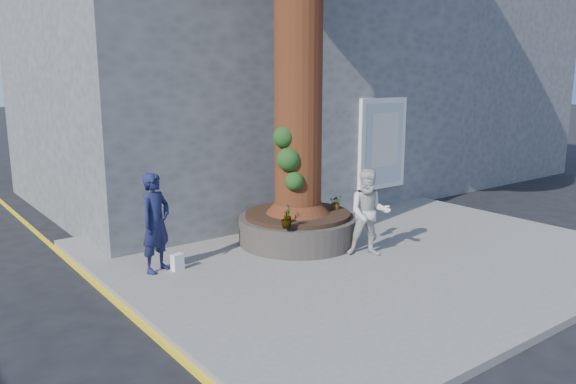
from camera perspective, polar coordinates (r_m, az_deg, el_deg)
ground at (r=9.17m, az=4.81°, el=-9.59°), size 120.00×120.00×0.00m
pavement at (r=10.81m, az=7.23°, el=-5.95°), size 9.00×8.00×0.12m
yellow_line at (r=8.49m, az=-15.91°, el=-11.80°), size 0.10×30.00×0.01m
stone_shop at (r=15.84m, az=-5.83°, el=11.10°), size 10.30×8.30×6.30m
neighbour_shop at (r=21.14m, az=13.37°, el=10.59°), size 6.00×8.00×6.00m
planter at (r=10.99m, az=1.00°, el=-3.64°), size 2.30×2.30×0.60m
man at (r=9.50m, az=-13.29°, el=-3.05°), size 0.72×0.62×1.67m
woman at (r=10.19m, az=8.24°, el=-2.11°), size 0.97×0.95×1.58m
shopping_bag at (r=9.67m, az=-11.17°, el=-7.00°), size 0.22×0.16×0.28m
plant_a at (r=10.12m, az=0.02°, el=-2.07°), size 0.23×0.24×0.38m
plant_b at (r=10.80m, az=7.26°, el=-1.16°), size 0.28×0.29×0.42m
plant_c at (r=9.78m, az=-0.16°, el=-2.66°), size 0.28×0.28×0.35m
plant_d at (r=11.18m, az=4.93°, el=-1.01°), size 0.35×0.35×0.29m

